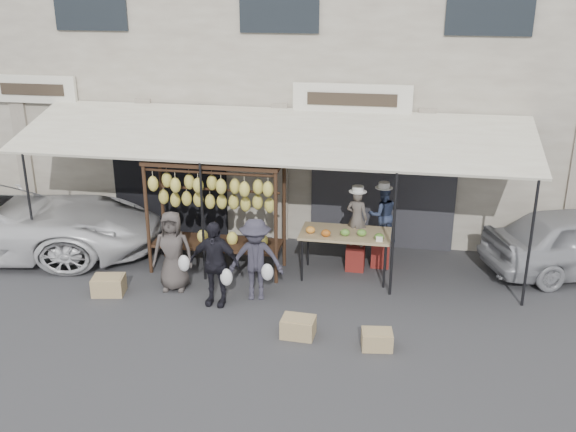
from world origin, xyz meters
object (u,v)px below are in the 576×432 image
banana_rack (215,194)px  vendor_left (357,218)px  customer_right (256,259)px  crate_near_a (298,327)px  produce_table (345,235)px  customer_mid (214,263)px  customer_left (173,251)px  vendor_right (383,215)px  crate_near_b (377,340)px  crate_far (109,285)px

banana_rack → vendor_left: 2.76m
customer_right → crate_near_a: 1.63m
produce_table → crate_near_a: (-0.49, -2.34, -0.71)m
banana_rack → customer_mid: 1.62m
vendor_left → crate_near_a: bearing=89.4°
banana_rack → produce_table: size_ratio=1.53×
customer_left → customer_mid: (0.92, -0.43, 0.02)m
customer_mid → customer_right: customer_mid is taller
vendor_left → vendor_right: bearing=-138.4°
customer_right → crate_near_b: customer_right is taller
crate_near_a → crate_near_b: size_ratio=1.11×
vendor_right → produce_table: bearing=25.8°
vendor_left → crate_near_b: size_ratio=2.43×
vendor_right → customer_left: bearing=6.4°
banana_rack → customer_mid: bearing=-74.7°
banana_rack → produce_table: banana_rack is taller
banana_rack → crate_far: banana_rack is taller
customer_left → crate_near_b: bearing=-27.0°
banana_rack → customer_left: (-0.55, -0.93, -0.82)m
banana_rack → crate_near_a: (1.99, -2.18, -1.42)m
vendor_right → crate_near_a: (-1.15, -2.99, -0.93)m
vendor_left → crate_far: 4.80m
vendor_right → crate_near_b: size_ratio=2.48×
produce_table → customer_left: (-3.03, -1.09, -0.11)m
produce_table → crate_near_b: size_ratio=3.62×
customer_left → vendor_left: bearing=17.8°
produce_table → crate_near_b: bearing=-72.8°
banana_rack → customer_mid: (0.37, -1.35, -0.80)m
banana_rack → produce_table: bearing=3.7°
crate_near_b → produce_table: bearing=107.2°
vendor_left → crate_near_a: size_ratio=2.18×
crate_near_b → crate_far: size_ratio=0.84×
crate_near_a → produce_table: bearing=78.1°
produce_table → vendor_right: (0.66, 0.65, 0.22)m
banana_rack → vendor_left: bearing=11.7°
vendor_left → vendor_right: vendor_right is taller
vendor_right → customer_right: (-2.12, -1.83, -0.33)m
banana_rack → crate_far: size_ratio=4.66×
banana_rack → customer_left: size_ratio=1.73×
produce_table → customer_right: (-1.46, -1.18, -0.11)m
crate_near_a → crate_far: (-3.64, 0.83, 0.01)m
banana_rack → customer_right: size_ratio=1.73×
produce_table → vendor_right: bearing=44.6°
produce_table → vendor_left: (0.18, 0.39, 0.21)m
crate_near_a → customer_right: bearing=129.7°
vendor_left → customer_right: 2.29m
crate_near_a → banana_rack: bearing=132.3°
vendor_right → customer_mid: (-2.77, -2.16, -0.31)m
crate_near_a → crate_near_b: 1.27m
produce_table → crate_far: bearing=-159.9°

